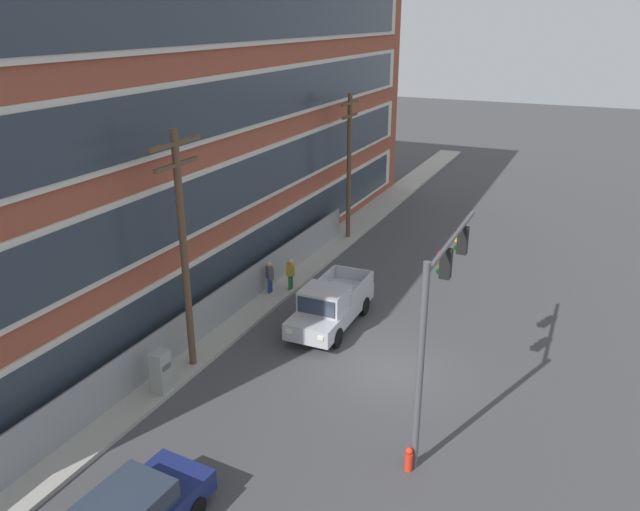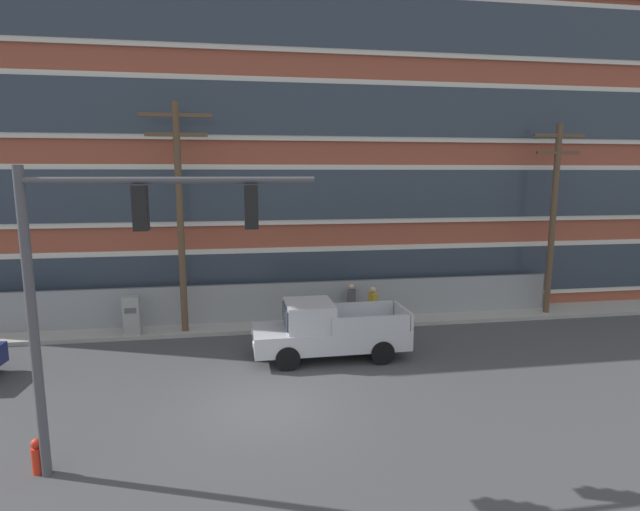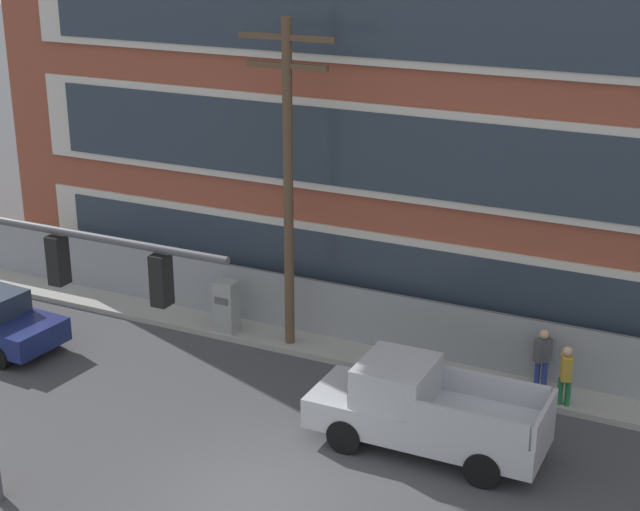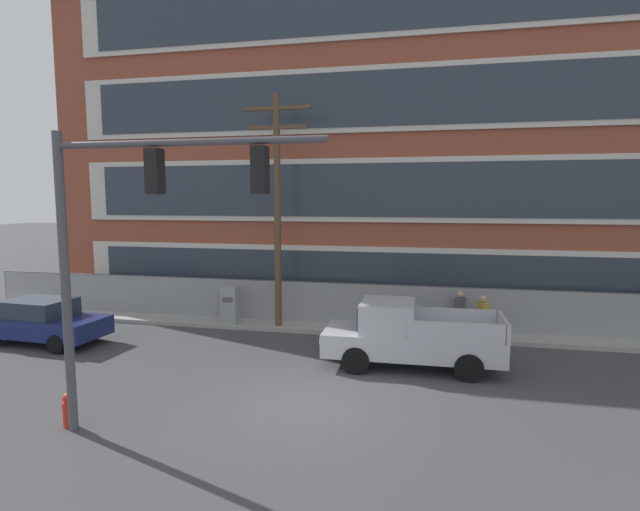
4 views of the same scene
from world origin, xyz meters
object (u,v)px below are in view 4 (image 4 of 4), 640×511
at_px(pickup_truck_silver, 408,336).
at_px(sedan_navy, 42,321).
at_px(utility_pole_near_corner, 277,202).
at_px(electrical_cabinet, 230,307).
at_px(fire_hydrant, 68,410).
at_px(traffic_signal_mast, 131,223).
at_px(pedestrian_near_cabinet, 483,316).
at_px(pedestrian_by_fence, 460,310).

relative_size(pickup_truck_silver, sedan_navy, 1.18).
relative_size(sedan_navy, utility_pole_near_corner, 0.51).
bearing_deg(electrical_cabinet, fire_hydrant, -91.12).
height_order(traffic_signal_mast, pedestrian_near_cabinet, traffic_signal_mast).
bearing_deg(traffic_signal_mast, electrical_cabinet, 100.41).
relative_size(traffic_signal_mast, sedan_navy, 1.42).
relative_size(utility_pole_near_corner, pedestrian_by_fence, 5.27).
xyz_separation_m(electrical_cabinet, fire_hydrant, (-0.17, -8.90, -0.45)).
xyz_separation_m(electrical_cabinet, pedestrian_near_cabinet, (9.50, -0.12, 0.15)).
bearing_deg(fire_hydrant, traffic_signal_mast, -3.13).
height_order(pickup_truck_silver, pedestrian_near_cabinet, pickup_truck_silver).
distance_m(pedestrian_by_fence, fire_hydrant, 13.05).
distance_m(pickup_truck_silver, electrical_cabinet, 7.75).
distance_m(electrical_cabinet, fire_hydrant, 8.91).
xyz_separation_m(traffic_signal_mast, pedestrian_near_cabinet, (7.85, 8.88, -3.60)).
bearing_deg(fire_hydrant, sedan_navy, 134.90).
bearing_deg(sedan_navy, pedestrian_near_cabinet, 12.34).
height_order(pickup_truck_silver, utility_pole_near_corner, utility_pole_near_corner).
relative_size(sedan_navy, electrical_cabinet, 2.74).
bearing_deg(traffic_signal_mast, utility_pole_near_corner, 88.17).
relative_size(pickup_truck_silver, pedestrian_by_fence, 3.17).
relative_size(utility_pole_near_corner, fire_hydrant, 11.42).
distance_m(sedan_navy, fire_hydrant, 7.74).
bearing_deg(fire_hydrant, electrical_cabinet, 88.88).
height_order(traffic_signal_mast, pickup_truck_silver, traffic_signal_mast).
xyz_separation_m(utility_pole_near_corner, fire_hydrant, (-2.12, -9.02, -4.57)).
bearing_deg(pickup_truck_silver, electrical_cabinet, 155.27).
distance_m(traffic_signal_mast, utility_pole_near_corner, 9.13).
distance_m(traffic_signal_mast, pedestrian_near_cabinet, 12.39).
distance_m(utility_pole_near_corner, pedestrian_near_cabinet, 8.54).
bearing_deg(utility_pole_near_corner, pedestrian_by_fence, 3.99).
bearing_deg(pedestrian_near_cabinet, fire_hydrant, -137.77).
bearing_deg(utility_pole_near_corner, pickup_truck_silver, -33.37).
distance_m(utility_pole_near_corner, pedestrian_by_fence, 7.91).
height_order(pedestrian_by_fence, fire_hydrant, pedestrian_by_fence).
distance_m(sedan_navy, pedestrian_by_fence, 14.94).
xyz_separation_m(utility_pole_near_corner, electrical_cabinet, (-1.95, -0.11, -4.13)).
distance_m(traffic_signal_mast, pickup_truck_silver, 8.68).
relative_size(traffic_signal_mast, electrical_cabinet, 3.90).
relative_size(traffic_signal_mast, utility_pole_near_corner, 0.72).
bearing_deg(pedestrian_near_cabinet, sedan_navy, -167.66).
relative_size(electrical_cabinet, pedestrian_near_cabinet, 0.98).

